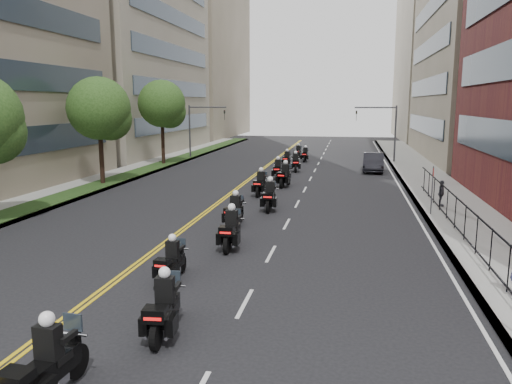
% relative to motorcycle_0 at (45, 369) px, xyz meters
% --- Properties ---
extents(ground, '(160.00, 160.00, 0.00)m').
position_rel_motorcycle_0_xyz_m(ground, '(-0.38, 0.60, -0.74)').
color(ground, black).
rests_on(ground, ground).
extents(sidewalk_right, '(4.00, 90.00, 0.15)m').
position_rel_motorcycle_0_xyz_m(sidewalk_right, '(11.62, 25.60, -0.66)').
color(sidewalk_right, gray).
rests_on(sidewalk_right, ground).
extents(sidewalk_left, '(4.00, 90.00, 0.15)m').
position_rel_motorcycle_0_xyz_m(sidewalk_left, '(-12.38, 25.60, -0.66)').
color(sidewalk_left, gray).
rests_on(sidewalk_left, ground).
extents(grass_strip, '(2.00, 90.00, 0.04)m').
position_rel_motorcycle_0_xyz_m(grass_strip, '(-11.58, 25.60, -0.57)').
color(grass_strip, '#1C3814').
rests_on(grass_strip, sidewalk_left).
extents(building_right_tan, '(15.11, 28.00, 30.00)m').
position_rel_motorcycle_0_xyz_m(building_right_tan, '(21.10, 48.60, 14.26)').
color(building_right_tan, '#7B715A').
rests_on(building_right_tan, ground).
extents(building_right_far, '(15.00, 28.00, 26.00)m').
position_rel_motorcycle_0_xyz_m(building_right_far, '(21.12, 78.60, 12.26)').
color(building_right_far, gray).
rests_on(building_right_far, ground).
extents(building_left_mid, '(16.11, 28.00, 34.00)m').
position_rel_motorcycle_0_xyz_m(building_left_mid, '(-22.36, 48.60, 16.26)').
color(building_left_mid, gray).
rests_on(building_left_mid, ground).
extents(building_left_far, '(16.00, 28.00, 26.00)m').
position_rel_motorcycle_0_xyz_m(building_left_far, '(-22.38, 78.60, 12.26)').
color(building_left_far, '#7B715A').
rests_on(building_left_far, ground).
extents(iron_fence, '(0.05, 28.00, 1.50)m').
position_rel_motorcycle_0_xyz_m(iron_fence, '(10.62, 12.60, 0.17)').
color(iron_fence, black).
rests_on(iron_fence, sidewalk_right).
extents(street_trees, '(4.40, 38.40, 7.98)m').
position_rel_motorcycle_0_xyz_m(street_trees, '(-11.43, 19.21, 4.40)').
color(street_trees, '#311E15').
rests_on(street_trees, ground).
extents(traffic_signal_right, '(4.09, 0.20, 5.60)m').
position_rel_motorcycle_0_xyz_m(traffic_signal_right, '(9.16, 42.60, 2.96)').
color(traffic_signal_right, '#3F3F44').
rests_on(traffic_signal_right, ground).
extents(traffic_signal_left, '(4.09, 0.20, 5.60)m').
position_rel_motorcycle_0_xyz_m(traffic_signal_left, '(-9.92, 42.60, 2.96)').
color(traffic_signal_left, '#3F3F44').
rests_on(traffic_signal_left, ground).
extents(motorcycle_0, '(0.65, 2.53, 1.87)m').
position_rel_motorcycle_0_xyz_m(motorcycle_0, '(0.00, 0.00, 0.00)').
color(motorcycle_0, black).
rests_on(motorcycle_0, ground).
extents(motorcycle_1, '(0.67, 2.42, 1.79)m').
position_rel_motorcycle_0_xyz_m(motorcycle_1, '(1.23, 3.20, -0.03)').
color(motorcycle_1, black).
rests_on(motorcycle_1, ground).
extents(motorcycle_2, '(0.53, 2.14, 1.58)m').
position_rel_motorcycle_0_xyz_m(motorcycle_2, '(0.02, 7.04, -0.11)').
color(motorcycle_2, black).
rests_on(motorcycle_2, ground).
extents(motorcycle_3, '(0.58, 2.50, 1.85)m').
position_rel_motorcycle_0_xyz_m(motorcycle_3, '(1.10, 11.05, -0.01)').
color(motorcycle_3, black).
rests_on(motorcycle_3, ground).
extents(motorcycle_4, '(0.60, 2.36, 1.74)m').
position_rel_motorcycle_0_xyz_m(motorcycle_4, '(0.41, 14.74, -0.05)').
color(motorcycle_4, black).
rests_on(motorcycle_4, ground).
extents(motorcycle_5, '(0.59, 2.54, 1.87)m').
position_rel_motorcycle_0_xyz_m(motorcycle_5, '(1.50, 18.59, 0.00)').
color(motorcycle_5, black).
rests_on(motorcycle_5, ground).
extents(motorcycle_6, '(0.59, 2.44, 1.80)m').
position_rel_motorcycle_0_xyz_m(motorcycle_6, '(0.22, 22.90, -0.03)').
color(motorcycle_6, black).
rests_on(motorcycle_6, ground).
extents(motorcycle_7, '(0.78, 2.55, 1.88)m').
position_rel_motorcycle_0_xyz_m(motorcycle_7, '(1.32, 26.55, 0.01)').
color(motorcycle_7, black).
rests_on(motorcycle_7, ground).
extents(motorcycle_8, '(0.58, 2.39, 1.76)m').
position_rel_motorcycle_0_xyz_m(motorcycle_8, '(0.31, 30.08, -0.04)').
color(motorcycle_8, black).
rests_on(motorcycle_8, ground).
extents(motorcycle_9, '(0.73, 2.43, 1.80)m').
position_rel_motorcycle_0_xyz_m(motorcycle_9, '(1.22, 34.53, -0.03)').
color(motorcycle_9, black).
rests_on(motorcycle_9, ground).
extents(motorcycle_10, '(0.53, 2.23, 1.65)m').
position_rel_motorcycle_0_xyz_m(motorcycle_10, '(0.05, 37.77, -0.09)').
color(motorcycle_10, black).
rests_on(motorcycle_10, ground).
extents(motorcycle_11, '(0.51, 2.22, 1.64)m').
position_rel_motorcycle_0_xyz_m(motorcycle_11, '(1.38, 42.11, -0.09)').
color(motorcycle_11, black).
rests_on(motorcycle_11, ground).
extents(motorcycle_12, '(0.63, 2.12, 1.56)m').
position_rel_motorcycle_0_xyz_m(motorcycle_12, '(0.34, 45.28, -0.12)').
color(motorcycle_12, black).
rests_on(motorcycle_12, ground).
extents(parked_sedan, '(1.93, 4.94, 1.60)m').
position_rel_motorcycle_0_xyz_m(parked_sedan, '(7.83, 35.86, 0.07)').
color(parked_sedan, black).
rests_on(parked_sedan, ground).
extents(pedestrian_c, '(0.43, 0.89, 1.47)m').
position_rel_motorcycle_0_xyz_m(pedestrian_c, '(10.86, 20.73, 0.15)').
color(pedestrian_c, '#44444C').
rests_on(pedestrian_c, sidewalk_right).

